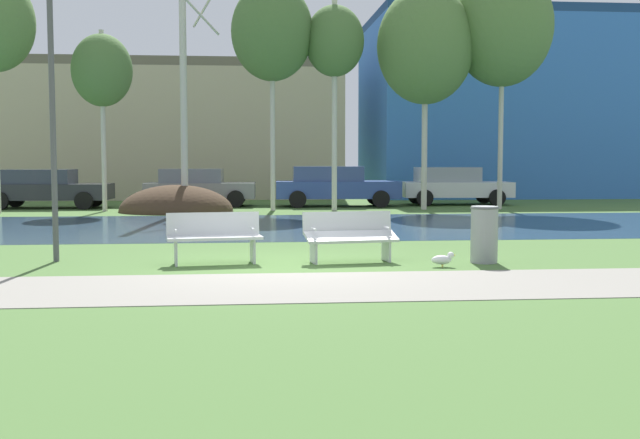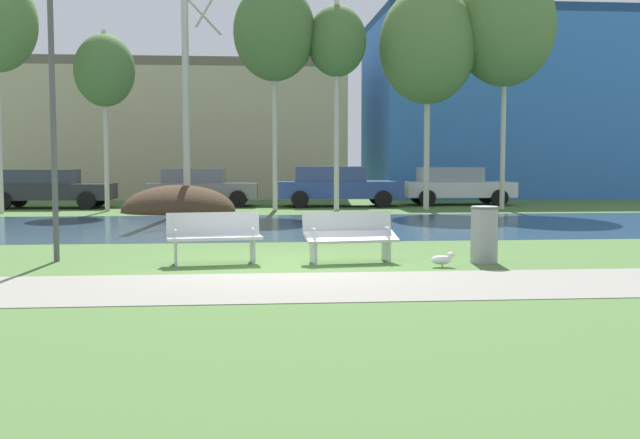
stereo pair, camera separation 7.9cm
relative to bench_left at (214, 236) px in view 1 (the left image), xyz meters
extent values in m
plane|color=#476B33|center=(1.18, 9.40, -0.47)|extent=(120.00, 120.00, 0.00)
cube|color=gray|center=(1.18, -2.58, -0.47)|extent=(60.00, 2.56, 0.01)
cube|color=#2D475B|center=(1.18, 7.41, -0.47)|extent=(80.00, 8.17, 0.01)
ellipsoid|color=#423021|center=(-1.82, 13.46, -0.47)|extent=(3.87, 3.35, 1.84)
cube|color=silver|center=(0.01, -0.09, -0.02)|extent=(1.65, 0.69, 0.05)
cube|color=silver|center=(-0.02, 0.18, 0.20)|extent=(1.60, 0.30, 0.40)
cube|color=silver|center=(-0.65, -0.12, -0.25)|extent=(0.10, 0.43, 0.45)
cube|color=silver|center=(0.65, 0.05, -0.25)|extent=(0.10, 0.43, 0.45)
cylinder|color=silver|center=(-0.64, -0.16, 0.12)|extent=(0.08, 0.28, 0.04)
cylinder|color=silver|center=(0.66, 0.01, 0.12)|extent=(0.08, 0.28, 0.04)
cube|color=silver|center=(2.35, -0.09, -0.02)|extent=(1.65, 0.69, 0.18)
cube|color=silver|center=(2.32, 0.18, 0.20)|extent=(1.60, 0.30, 0.40)
cube|color=silver|center=(1.70, -0.12, -0.25)|extent=(0.10, 0.43, 0.45)
cube|color=silver|center=(3.00, 0.05, -0.25)|extent=(0.10, 0.43, 0.45)
cylinder|color=silver|center=(1.70, -0.16, 0.12)|extent=(0.08, 0.28, 0.04)
cylinder|color=silver|center=(3.00, 0.01, 0.12)|extent=(0.08, 0.28, 0.04)
cylinder|color=gray|center=(4.64, -0.33, 0.02)|extent=(0.46, 0.46, 0.98)
torus|color=#545557|center=(4.64, -0.33, 0.48)|extent=(0.49, 0.49, 0.04)
ellipsoid|color=white|center=(3.77, -0.80, -0.35)|extent=(0.34, 0.15, 0.15)
sphere|color=white|center=(3.92, -0.80, -0.27)|extent=(0.11, 0.11, 0.11)
cone|color=gold|center=(3.98, -0.80, -0.27)|extent=(0.06, 0.03, 0.03)
cylinder|color=gold|center=(3.79, -0.83, -0.42)|extent=(0.01, 0.01, 0.10)
cylinder|color=gold|center=(3.79, -0.77, -0.42)|extent=(0.01, 0.01, 0.10)
cylinder|color=#4C4C51|center=(-2.77, 0.54, 2.10)|extent=(0.10, 0.10, 5.14)
cylinder|color=beige|center=(-4.29, 13.92, 2.61)|extent=(0.16, 0.16, 6.16)
ellipsoid|color=#4C7038|center=(-4.29, 13.92, 4.34)|extent=(2.05, 2.05, 2.46)
cylinder|color=beige|center=(-1.51, 13.29, 4.10)|extent=(0.23, 0.23, 9.15)
cylinder|color=beige|center=(-0.83, 13.76, 6.40)|extent=(0.85, 1.18, 1.03)
cylinder|color=beige|center=(-0.86, 12.63, 6.00)|extent=(1.19, 1.16, 1.11)
cylinder|color=beige|center=(1.49, 13.72, 3.48)|extent=(0.17, 0.17, 7.90)
ellipsoid|color=#4C7038|center=(1.49, 13.72, 5.69)|extent=(2.81, 2.81, 3.37)
cylinder|color=beige|center=(3.64, 13.64, 3.29)|extent=(0.19, 0.19, 7.52)
ellipsoid|color=#4C7038|center=(3.64, 13.64, 5.39)|extent=(2.04, 2.04, 2.45)
cylinder|color=beige|center=(6.89, 13.85, 3.23)|extent=(0.20, 0.20, 7.41)
ellipsoid|color=#567A3D|center=(6.89, 13.85, 5.30)|extent=(3.41, 3.41, 4.10)
cylinder|color=beige|center=(9.63, 13.75, 3.68)|extent=(0.18, 0.18, 8.30)
ellipsoid|color=#567A3D|center=(9.63, 13.75, 6.01)|extent=(3.53, 3.53, 4.24)
cube|color=#282B30|center=(-6.63, 15.82, 0.14)|extent=(4.52, 1.89, 0.58)
cube|color=#2F3648|center=(-6.99, 15.84, 0.69)|extent=(2.55, 1.61, 0.52)
cylinder|color=black|center=(-5.13, 16.63, -0.15)|extent=(0.65, 0.24, 0.64)
cylinder|color=black|center=(-5.20, 14.91, -0.15)|extent=(0.65, 0.24, 0.64)
cylinder|color=black|center=(-8.07, 16.74, -0.15)|extent=(0.65, 0.24, 0.64)
cube|color=slate|center=(-1.16, 16.45, 0.14)|extent=(4.18, 1.87, 0.58)
cube|color=slate|center=(-1.49, 16.46, 0.69)|extent=(2.36, 1.60, 0.53)
cylinder|color=black|center=(0.24, 17.26, -0.15)|extent=(0.65, 0.24, 0.64)
cylinder|color=black|center=(0.17, 15.54, -0.15)|extent=(0.65, 0.24, 0.64)
cylinder|color=black|center=(-2.48, 17.36, -0.15)|extent=(0.65, 0.24, 0.64)
cylinder|color=black|center=(-2.55, 15.64, -0.15)|extent=(0.65, 0.24, 0.64)
cube|color=#2D4793|center=(4.03, 15.92, 0.17)|extent=(4.74, 1.95, 0.65)
cube|color=#32457F|center=(3.65, 15.94, 0.77)|extent=(2.68, 1.66, 0.56)
cylinder|color=black|center=(5.60, 16.75, -0.15)|extent=(0.65, 0.24, 0.64)
cylinder|color=black|center=(5.53, 14.98, -0.15)|extent=(0.65, 0.24, 0.64)
cylinder|color=black|center=(2.52, 16.87, -0.15)|extent=(0.65, 0.24, 0.64)
cylinder|color=black|center=(2.45, 15.09, -0.15)|extent=(0.65, 0.24, 0.64)
cube|color=silver|center=(8.77, 16.52, 0.14)|extent=(4.31, 2.04, 0.58)
cube|color=#949AAC|center=(8.43, 16.53, 0.72)|extent=(2.44, 1.75, 0.58)
cylinder|color=black|center=(10.20, 17.41, -0.15)|extent=(0.65, 0.24, 0.64)
cylinder|color=black|center=(10.13, 15.53, -0.15)|extent=(0.65, 0.24, 0.64)
cylinder|color=black|center=(7.41, 17.51, -0.15)|extent=(0.65, 0.24, 0.64)
cylinder|color=black|center=(7.34, 15.63, -0.15)|extent=(0.65, 0.24, 0.64)
cube|color=#BCAD8E|center=(-3.62, 25.55, 2.45)|extent=(17.15, 9.31, 5.84)
cube|color=#675F4E|center=(-3.62, 25.55, 5.57)|extent=(17.15, 9.31, 0.40)
cube|color=#3870C6|center=(14.70, 24.43, 3.68)|extent=(16.04, 8.57, 8.30)
cube|color=navy|center=(14.70, 24.43, 8.03)|extent=(16.04, 8.57, 0.40)
camera|label=1|loc=(0.54, -13.31, 1.31)|focal=43.53mm
camera|label=2|loc=(0.61, -13.32, 1.31)|focal=43.53mm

